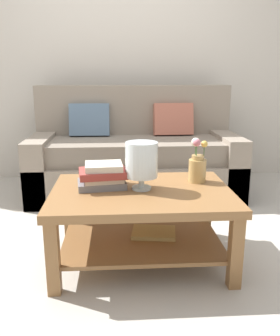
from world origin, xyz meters
The scene contains 7 objects.
ground_plane centered at (0.00, 0.00, 0.00)m, with size 10.00×10.00×0.00m, color #B7B2A8.
back_wall centered at (0.00, 1.65, 1.35)m, with size 6.40×0.12×2.70m, color beige.
couch centered at (0.11, 0.98, 0.36)m, with size 2.01×0.90×1.06m.
coffee_table centered at (0.08, -0.42, 0.35)m, with size 1.11×0.78×0.48m.
book_stack_main centered at (-0.16, -0.36, 0.55)m, with size 0.33×0.26×0.16m.
glass_hurricane_vase centered at (0.08, -0.41, 0.66)m, with size 0.20×0.20×0.30m.
flower_pitcher centered at (0.46, -0.27, 0.59)m, with size 0.12×0.12×0.29m.
Camera 1 is at (-0.06, -2.50, 1.16)m, focal length 37.90 mm.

